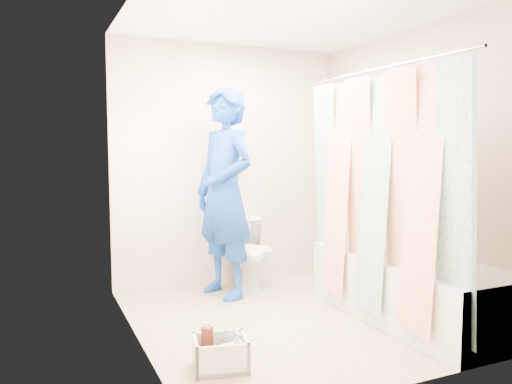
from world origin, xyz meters
name	(u,v)px	position (x,y,z in m)	size (l,w,h in m)	color
floor	(289,317)	(0.00, 0.00, 0.00)	(2.60, 2.60, 0.00)	tan
ceiling	(290,13)	(0.00, 0.00, 2.40)	(2.40, 2.60, 0.02)	white
wall_back	(230,164)	(0.00, 1.30, 1.20)	(2.40, 0.02, 2.40)	beige
wall_front	(401,179)	(0.00, -1.30, 1.20)	(2.40, 0.02, 2.40)	beige
wall_left	(136,173)	(-1.20, 0.00, 1.20)	(0.02, 2.60, 2.40)	beige
wall_right	(409,167)	(1.20, 0.00, 1.20)	(0.02, 2.60, 2.40)	beige
bathtub	(408,286)	(0.85, -0.43, 0.27)	(0.70, 1.75, 0.50)	silver
curtain_rod	(379,69)	(0.52, -0.43, 1.95)	(0.02, 0.02, 1.90)	silver
shower_curtain	(377,194)	(0.52, -0.43, 1.02)	(0.06, 1.75, 1.80)	white
toilet	(248,253)	(0.06, 0.98, 0.33)	(0.37, 0.66, 0.67)	white
tank_lid	(250,249)	(0.04, 0.87, 0.39)	(0.41, 0.18, 0.03)	white
tank_internals	(241,218)	(0.06, 1.16, 0.66)	(0.16, 0.07, 0.22)	black
plumber	(225,193)	(-0.25, 0.78, 0.96)	(0.70, 0.46, 1.91)	#101EA1
cleaning_caddy	(222,354)	(-0.82, -0.66, 0.09)	(0.38, 0.33, 0.25)	silver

